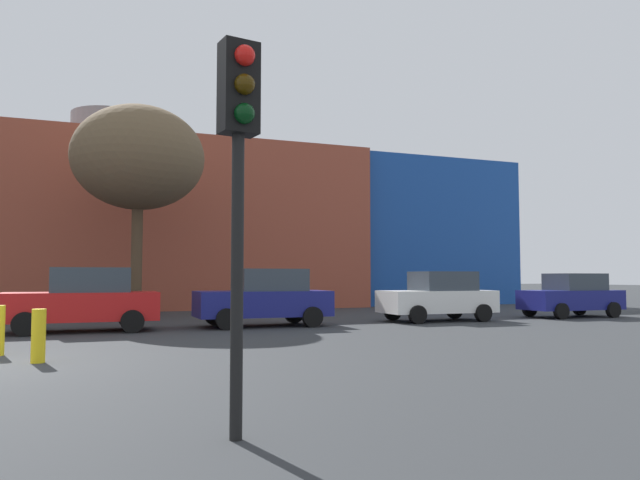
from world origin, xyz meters
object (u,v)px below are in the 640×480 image
parked_car_2 (84,300)px  bare_tree_0 (138,159)px  traffic_light_near_right (239,144)px  bollard_yellow_1 (38,336)px  parked_car_4 (439,296)px  parked_car_5 (572,295)px  parked_car_3 (265,298)px

parked_car_2 → bare_tree_0: bare_tree_0 is taller
traffic_light_near_right → bare_tree_0: bearing=169.4°
parked_car_2 → bollard_yellow_1: 6.27m
parked_car_4 → bare_tree_0: size_ratio=0.50×
bare_tree_0 → traffic_light_near_right: bearing=-90.6°
bare_tree_0 → bollard_yellow_1: size_ratio=8.26×
parked_car_4 → traffic_light_near_right: traffic_light_near_right is taller
parked_car_4 → parked_car_5: size_ratio=1.03×
parked_car_3 → bollard_yellow_1: (-5.87, -6.23, -0.41)m
parked_car_4 → bare_tree_0: (-9.73, 4.86, 5.04)m
parked_car_2 → parked_car_3: size_ratio=1.01×
parked_car_5 → bare_tree_0: 17.11m
parked_car_2 → traffic_light_near_right: 12.67m
parked_car_2 → parked_car_5: bearing=180.0°
parked_car_3 → bollard_yellow_1: 8.57m
parked_car_5 → traffic_light_near_right: 20.20m
traffic_light_near_right → parked_car_3: bearing=153.4°
bare_tree_0 → parked_car_3: bearing=-54.2°
parked_car_5 → bollard_yellow_1: bearing=19.1°
parked_car_4 → traffic_light_near_right: (-9.93, -12.44, 1.94)m
traffic_light_near_right → parked_car_2: bearing=176.9°
parked_car_3 → traffic_light_near_right: 13.12m
parked_car_3 → parked_car_5: 12.08m
traffic_light_near_right → bare_tree_0: 17.58m
parked_car_2 → traffic_light_near_right: bearing=96.9°
bare_tree_0 → bollard_yellow_1: 12.56m
parked_car_3 → parked_car_4: size_ratio=1.04×
parked_car_3 → traffic_light_near_right: (-3.71, -12.44, 1.91)m
parked_car_2 → parked_car_5: 17.30m
bollard_yellow_1 → bare_tree_0: bearing=78.0°
parked_car_5 → traffic_light_near_right: bearing=38.2°
parked_car_3 → parked_car_2: bearing=-0.0°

